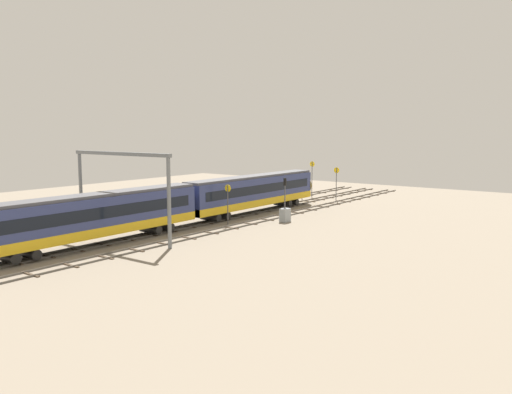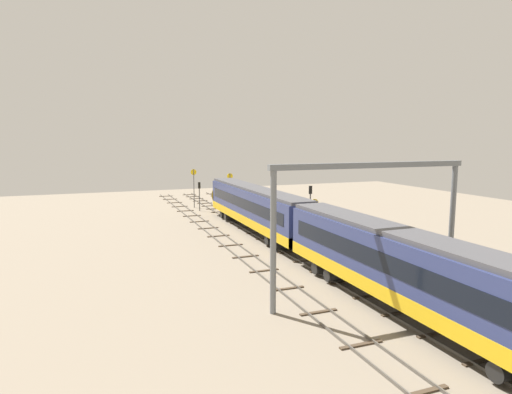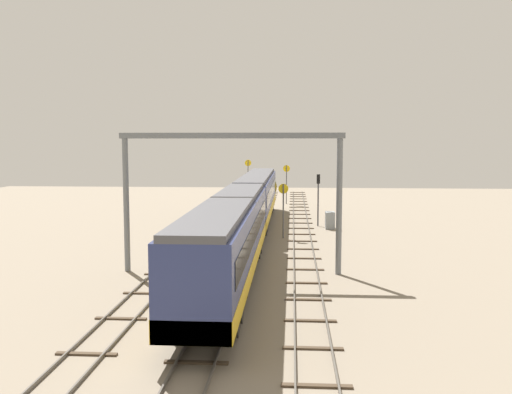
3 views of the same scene
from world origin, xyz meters
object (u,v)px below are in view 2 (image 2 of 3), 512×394
object	(u,v)px
speed_sign_near_foreground	(314,217)
speed_sign_mid_trackside	(194,183)
speed_sign_far_trackside	(230,185)
overhead_gantry	(371,202)
relay_cabinet	(325,225)
train	(303,229)
signal_light_trackside_approach	(310,202)
signal_light_trackside_departure	(199,192)

from	to	relation	value
speed_sign_near_foreground	speed_sign_mid_trackside	size ratio (longest dim) A/B	0.80
speed_sign_mid_trackside	speed_sign_far_trackside	size ratio (longest dim) A/B	1.13
overhead_gantry	speed_sign_near_foreground	size ratio (longest dim) A/B	2.99
overhead_gantry	relay_cabinet	xyz separation A→B (m)	(18.16, -7.33, -5.44)
train	relay_cabinet	size ratio (longest dim) A/B	31.44
overhead_gantry	signal_light_trackside_approach	bearing A→B (deg)	-17.65
signal_light_trackside_approach	overhead_gantry	bearing A→B (deg)	162.35
speed_sign_far_trackside	relay_cabinet	world-z (taller)	speed_sign_far_trackside
speed_sign_near_foreground	signal_light_trackside_approach	xyz separation A→B (m)	(6.95, -3.26, 0.30)
overhead_gantry	speed_sign_near_foreground	bearing A→B (deg)	-13.29
signal_light_trackside_approach	signal_light_trackside_departure	world-z (taller)	signal_light_trackside_approach
signal_light_trackside_departure	relay_cabinet	world-z (taller)	signal_light_trackside_departure
signal_light_trackside_approach	relay_cabinet	distance (m)	3.10
signal_light_trackside_departure	train	bearing A→B (deg)	-175.07
overhead_gantry	signal_light_trackside_departure	xyz separation A→B (m)	(37.29, 2.13, -3.52)
relay_cabinet	speed_sign_far_trackside	bearing A→B (deg)	11.76
overhead_gantry	signal_light_trackside_departure	size ratio (longest dim) A/B	3.36
signal_light_trackside_departure	overhead_gantry	bearing A→B (deg)	-176.73
speed_sign_mid_trackside	signal_light_trackside_approach	distance (m)	22.39
train	overhead_gantry	bearing A→B (deg)	178.46
train	speed_sign_near_foreground	world-z (taller)	train
train	overhead_gantry	xyz separation A→B (m)	(-9.61, 0.26, 3.59)
speed_sign_mid_trackside	relay_cabinet	bearing A→B (deg)	-156.83
speed_sign_mid_trackside	signal_light_trackside_departure	world-z (taller)	speed_sign_mid_trackside
speed_sign_far_trackside	signal_light_trackside_departure	bearing A→B (deg)	108.44
train	signal_light_trackside_departure	bearing A→B (deg)	4.93
signal_light_trackside_approach	relay_cabinet	world-z (taller)	signal_light_trackside_approach
speed_sign_near_foreground	signal_light_trackside_approach	bearing A→B (deg)	-25.12
train	relay_cabinet	xyz separation A→B (m)	(8.54, -7.07, -1.86)
signal_light_trackside_approach	relay_cabinet	size ratio (longest dim) A/B	3.15
speed_sign_far_trackside	signal_light_trackside_approach	size ratio (longest dim) A/B	1.01
speed_sign_near_foreground	signal_light_trackside_approach	size ratio (longest dim) A/B	0.92
train	relay_cabinet	world-z (taller)	train
speed_sign_mid_trackside	signal_light_trackside_approach	world-z (taller)	speed_sign_mid_trackside
speed_sign_mid_trackside	speed_sign_far_trackside	world-z (taller)	speed_sign_mid_trackside
overhead_gantry	signal_light_trackside_approach	size ratio (longest dim) A/B	2.75
speed_sign_near_foreground	signal_light_trackside_departure	world-z (taller)	speed_sign_near_foreground
speed_sign_mid_trackside	signal_light_trackside_departure	size ratio (longest dim) A/B	1.40
overhead_gantry	speed_sign_mid_trackside	bearing A→B (deg)	3.12
speed_sign_mid_trackside	signal_light_trackside_approach	size ratio (longest dim) A/B	1.14
overhead_gantry	signal_light_trackside_approach	distance (m)	20.89
relay_cabinet	signal_light_trackside_approach	bearing A→B (deg)	34.39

